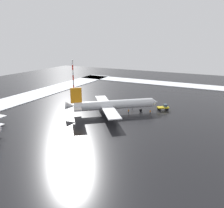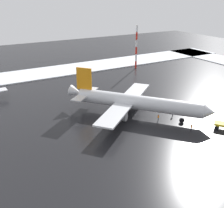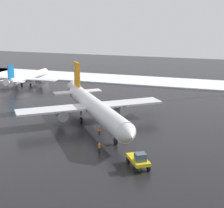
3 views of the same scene
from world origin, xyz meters
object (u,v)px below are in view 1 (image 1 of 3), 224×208
object	(u,v)px
ground_crew_near_tug	(129,111)
ground_crew_by_nose_gear	(150,112)
airplane_parked_starboard	(112,105)
ground_crew_mid_apron	(132,107)
pushback_tug	(164,107)
antenna_mast	(73,75)

from	to	relation	value
ground_crew_near_tug	ground_crew_by_nose_gear	xyz separation A→B (m)	(-2.97, 7.85, 0.00)
airplane_parked_starboard	ground_crew_mid_apron	bearing A→B (deg)	18.51
pushback_tug	ground_crew_by_nose_gear	bearing A→B (deg)	-149.35
antenna_mast	pushback_tug	bearing A→B (deg)	76.22
airplane_parked_starboard	ground_crew_near_tug	xyz separation A→B (m)	(-3.12, 5.66, -2.66)
ground_crew_near_tug	ground_crew_by_nose_gear	size ratio (longest dim) A/B	1.00
ground_crew_mid_apron	ground_crew_by_nose_gear	world-z (taller)	same
pushback_tug	ground_crew_by_nose_gear	xyz separation A→B (m)	(7.37, -3.34, -0.31)
airplane_parked_starboard	pushback_tug	world-z (taller)	airplane_parked_starboard
ground_crew_by_nose_gear	antenna_mast	distance (m)	56.28
antenna_mast	ground_crew_near_tug	bearing A→B (deg)	61.48
pushback_tug	ground_crew_by_nose_gear	distance (m)	8.09
ground_crew_near_tug	ground_crew_mid_apron	world-z (taller)	same
airplane_parked_starboard	ground_crew_by_nose_gear	bearing A→B (deg)	-14.74
ground_crew_near_tug	pushback_tug	bearing A→B (deg)	-4.56
pushback_tug	antenna_mast	distance (m)	57.15
pushback_tug	ground_crew_near_tug	bearing A→B (deg)	-172.23
pushback_tug	ground_crew_near_tug	size ratio (longest dim) A/B	2.94
airplane_parked_starboard	ground_crew_near_tug	world-z (taller)	airplane_parked_starboard
pushback_tug	ground_crew_near_tug	distance (m)	15.24
ground_crew_mid_apron	ground_crew_by_nose_gear	size ratio (longest dim) A/B	1.00
airplane_parked_starboard	ground_crew_mid_apron	size ratio (longest dim) A/B	17.96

